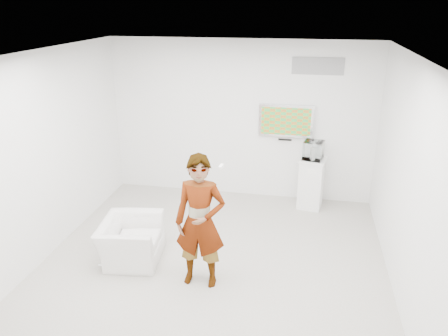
# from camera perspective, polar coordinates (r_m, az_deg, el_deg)

# --- Properties ---
(room) EXTENTS (5.01, 5.01, 3.00)m
(room) POSITION_cam_1_polar(r_m,az_deg,el_deg) (5.96, -1.47, 0.16)
(room) COLOR #B3ADA4
(room) RESTS_ON ground
(tv) EXTENTS (1.00, 0.08, 0.60)m
(tv) POSITION_cam_1_polar(r_m,az_deg,el_deg) (8.16, 8.10, 6.12)
(tv) COLOR silver
(tv) RESTS_ON room
(logo_decal) EXTENTS (0.90, 0.02, 0.30)m
(logo_decal) POSITION_cam_1_polar(r_m,az_deg,el_deg) (8.00, 12.16, 12.89)
(logo_decal) COLOR gray
(logo_decal) RESTS_ON room
(person) EXTENTS (0.67, 0.45, 1.84)m
(person) POSITION_cam_1_polar(r_m,az_deg,el_deg) (5.75, -3.12, -7.06)
(person) COLOR silver
(person) RESTS_ON room
(armchair) EXTENTS (0.94, 1.05, 0.62)m
(armchair) POSITION_cam_1_polar(r_m,az_deg,el_deg) (6.67, -12.07, -9.24)
(armchair) COLOR silver
(armchair) RESTS_ON room
(pedestal) EXTENTS (0.53, 0.53, 0.95)m
(pedestal) POSITION_cam_1_polar(r_m,az_deg,el_deg) (8.20, 11.28, -1.96)
(pedestal) COLOR white
(pedestal) RESTS_ON room
(floor_uplight) EXTENTS (0.20, 0.20, 0.24)m
(floor_uplight) POSITION_cam_1_polar(r_m,az_deg,el_deg) (8.54, 12.23, -3.65)
(floor_uplight) COLOR silver
(floor_uplight) RESTS_ON room
(vitrine) EXTENTS (0.39, 0.39, 0.33)m
(vitrine) POSITION_cam_1_polar(r_m,az_deg,el_deg) (7.97, 11.60, 2.29)
(vitrine) COLOR white
(vitrine) RESTS_ON pedestal
(console) EXTENTS (0.07, 0.18, 0.23)m
(console) POSITION_cam_1_polar(r_m,az_deg,el_deg) (7.99, 11.58, 1.96)
(console) COLOR white
(console) RESTS_ON pedestal
(wii_remote) EXTENTS (0.04, 0.14, 0.04)m
(wii_remote) POSITION_cam_1_polar(r_m,az_deg,el_deg) (5.53, -0.39, 0.18)
(wii_remote) COLOR white
(wii_remote) RESTS_ON person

